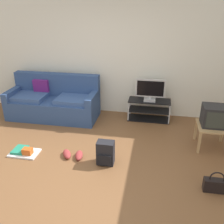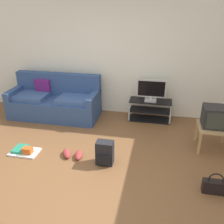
% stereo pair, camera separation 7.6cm
% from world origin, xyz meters
% --- Properties ---
extents(ground_plane, '(9.00, 9.80, 0.02)m').
position_xyz_m(ground_plane, '(0.00, 0.00, -0.01)').
color(ground_plane, brown).
extents(wall_back, '(9.00, 0.10, 2.70)m').
position_xyz_m(wall_back, '(0.00, 2.45, 1.35)').
color(wall_back, silver).
rests_on(wall_back, ground_plane).
extents(couch, '(2.02, 0.84, 0.96)m').
position_xyz_m(couch, '(-1.29, 1.89, 0.35)').
color(couch, navy).
rests_on(couch, ground_plane).
extents(tv_stand, '(0.92, 0.39, 0.46)m').
position_xyz_m(tv_stand, '(0.87, 2.11, 0.23)').
color(tv_stand, black).
rests_on(tv_stand, ground_plane).
extents(flat_tv, '(0.63, 0.22, 0.48)m').
position_xyz_m(flat_tv, '(0.87, 2.08, 0.70)').
color(flat_tv, '#B2B2B7').
rests_on(flat_tv, tv_stand).
extents(side_table, '(0.54, 0.54, 0.44)m').
position_xyz_m(side_table, '(2.04, 1.11, 0.37)').
color(side_table, tan).
rests_on(side_table, ground_plane).
extents(crt_tv, '(0.43, 0.38, 0.37)m').
position_xyz_m(crt_tv, '(2.04, 1.13, 0.62)').
color(crt_tv, '#232326').
rests_on(crt_tv, side_table).
extents(backpack, '(0.28, 0.26, 0.40)m').
position_xyz_m(backpack, '(0.25, 0.28, 0.20)').
color(backpack, black).
rests_on(backpack, ground_plane).
extents(handbag, '(0.33, 0.12, 0.33)m').
position_xyz_m(handbag, '(1.91, -0.09, 0.11)').
color(handbag, black).
rests_on(handbag, ground_plane).
extents(sneakers_pair, '(0.44, 0.31, 0.09)m').
position_xyz_m(sneakers_pair, '(-0.34, 0.35, 0.04)').
color(sneakers_pair, '#993333').
rests_on(sneakers_pair, ground_plane).
extents(floor_tray, '(0.49, 0.34, 0.14)m').
position_xyz_m(floor_tray, '(-1.22, 0.29, 0.04)').
color(floor_tray, silver).
rests_on(floor_tray, ground_plane).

